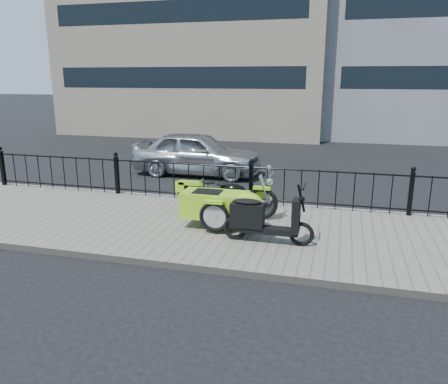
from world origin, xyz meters
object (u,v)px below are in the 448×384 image
(scooter, at_px, (262,219))
(sedan_car, at_px, (197,153))
(spare_tire, at_px, (247,215))
(motorcycle_sidecar, at_px, (226,203))

(scooter, relative_size, sedan_car, 0.41)
(spare_tire, relative_size, sedan_car, 0.17)
(scooter, relative_size, spare_tire, 2.40)
(motorcycle_sidecar, relative_size, scooter, 1.38)
(spare_tire, bearing_deg, scooter, -50.35)
(scooter, distance_m, sedan_car, 6.38)
(motorcycle_sidecar, height_order, scooter, scooter)
(motorcycle_sidecar, bearing_deg, sedan_car, 114.67)
(motorcycle_sidecar, relative_size, spare_tire, 3.31)
(motorcycle_sidecar, distance_m, spare_tire, 0.59)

